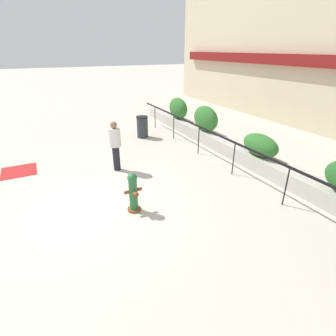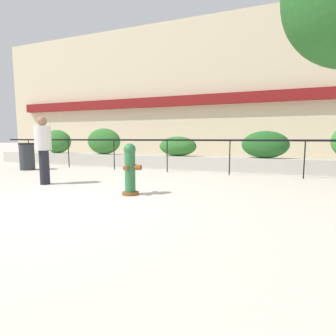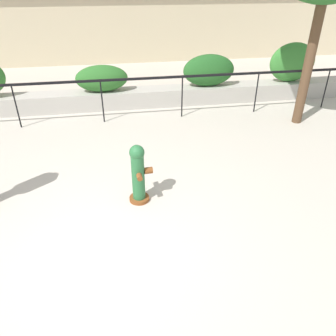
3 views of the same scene
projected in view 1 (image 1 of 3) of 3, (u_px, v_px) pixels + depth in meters
ground_plane at (85, 210)px, 6.93m from camera, size 120.00×120.00×0.00m
planter_wall_low at (257, 162)px, 9.26m from camera, size 18.00×0.70×0.50m
fence_railing_segment at (235, 146)px, 8.49m from camera, size 15.00×0.05×1.15m
hedge_bush_0 at (178, 108)px, 13.73m from camera, size 1.54×0.68×1.07m
hedge_bush_1 at (206, 119)px, 11.64m from camera, size 1.59×0.68×1.10m
hedge_bush_2 at (260, 145)px, 8.98m from camera, size 1.49×0.70×0.75m
fire_hydrant at (133, 192)px, 6.70m from camera, size 0.44×0.48×1.08m
pedestrian at (115, 143)px, 8.83m from camera, size 0.57×0.57×1.73m
tactile_warning_pad at (19, 171)px, 9.11m from camera, size 1.12×1.12×0.01m
trash_bin at (142, 127)px, 12.41m from camera, size 0.55×0.55×1.01m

